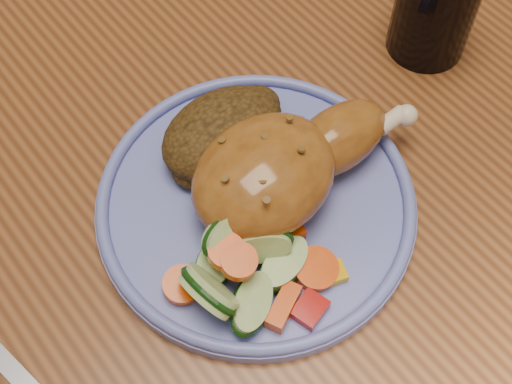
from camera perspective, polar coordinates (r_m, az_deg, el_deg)
ground at (r=1.29m, az=-0.01°, el=-14.85°), size 4.00×4.00×0.00m
dining_table at (r=0.67m, az=-0.03°, el=0.56°), size 0.90×1.40×0.75m
plate at (r=0.56m, az=0.00°, el=-1.09°), size 0.25×0.25×0.01m
plate_rim at (r=0.55m, az=0.00°, el=-0.53°), size 0.25×0.25×0.01m
chicken_leg at (r=0.54m, az=2.15°, el=2.04°), size 0.20×0.11×0.06m
rice_pilaf at (r=0.57m, az=-2.51°, el=4.78°), size 0.11×0.08×0.05m
vegetable_pile at (r=0.51m, az=-0.76°, el=-6.08°), size 0.12×0.11×0.06m
drinking_glass at (r=0.65m, az=14.14°, el=14.12°), size 0.07×0.07×0.09m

